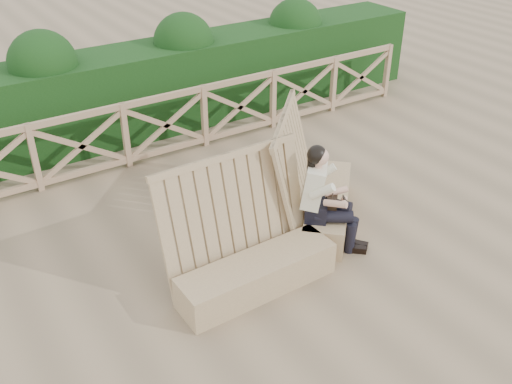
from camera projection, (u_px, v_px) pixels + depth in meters
ground at (289, 261)px, 7.20m from camera, size 60.00×60.00×0.00m
bench at (290, 224)px, 7.24m from camera, size 3.46×2.02×1.55m
woman at (323, 195)px, 7.13m from camera, size 0.85×0.86×1.44m
guardrail at (166, 125)px, 9.43m from camera, size 10.10×0.09×1.10m
hedge at (136, 92)px, 10.19m from camera, size 12.00×1.20×1.50m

